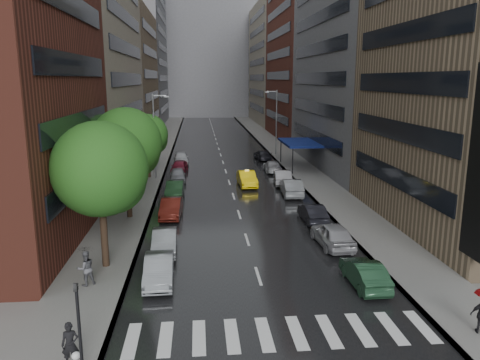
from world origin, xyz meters
TOP-DOWN VIEW (x-y plane):
  - ground at (0.00, 0.00)m, footprint 220.00×220.00m
  - road at (0.00, 50.00)m, footprint 14.00×140.00m
  - sidewalk_left at (-9.00, 50.00)m, footprint 4.00×140.00m
  - sidewalk_right at (9.00, 50.00)m, footprint 4.00×140.00m
  - crosswalk at (0.20, -2.00)m, footprint 13.15×2.80m
  - buildings_left at (-15.00, 58.79)m, footprint 8.00×108.00m
  - buildings_right at (15.00, 56.70)m, footprint 8.05×109.10m
  - building_far at (0.00, 118.00)m, footprint 40.00×14.00m
  - tree_near at (-8.60, 5.91)m, footprint 5.32×5.32m
  - tree_mid at (-8.60, 15.73)m, footprint 5.41×5.41m
  - tree_far at (-8.60, 30.77)m, footprint 4.41×4.41m
  - taxi at (1.68, 26.08)m, footprint 1.83×4.72m
  - parked_cars_left at (-5.40, 22.71)m, footprint 2.18×40.34m
  - parked_cars_right at (5.40, 21.53)m, footprint 2.15×43.67m
  - ped_bag_walker at (-8.06, -3.77)m, footprint 0.70×0.50m
  - ped_black_umbrella at (-9.11, 3.35)m, footprint 1.14×1.07m
  - traffic_light at (-7.60, -4.09)m, footprint 0.18×0.15m
  - street_lamp_left at (-7.72, 30.00)m, footprint 1.74×0.22m
  - street_lamp_right at (7.72, 45.00)m, footprint 1.74×0.22m
  - awning at (8.98, 35.00)m, footprint 4.00×8.00m

SIDE VIEW (x-z plane):
  - ground at x=0.00m, z-range 0.00..0.00m
  - road at x=0.00m, z-range 0.00..0.01m
  - crosswalk at x=0.20m, z-range 0.01..0.02m
  - sidewalk_left at x=-9.00m, z-range 0.00..0.15m
  - sidewalk_right at x=9.00m, z-range 0.00..0.15m
  - parked_cars_left at x=-5.40m, z-range -0.04..1.48m
  - parked_cars_right at x=5.40m, z-range -0.07..1.53m
  - taxi at x=1.68m, z-range 0.00..1.53m
  - ped_bag_walker at x=-8.06m, z-range 0.12..1.86m
  - ped_black_umbrella at x=-9.11m, z-range 0.33..2.42m
  - traffic_light at x=-7.60m, z-range 0.50..3.95m
  - awning at x=8.98m, z-range 1.57..4.70m
  - tree_far at x=-8.60m, z-range 1.29..8.32m
  - street_lamp_left at x=-7.72m, z-range 0.39..9.39m
  - street_lamp_right at x=7.72m, z-range 0.39..9.39m
  - tree_near at x=-8.60m, z-range 1.56..10.04m
  - tree_mid at x=-8.60m, z-range 1.59..10.21m
  - buildings_right at x=15.00m, z-range -2.97..33.03m
  - buildings_left at x=-15.00m, z-range -3.01..34.99m
  - building_far at x=0.00m, z-range 0.00..32.00m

